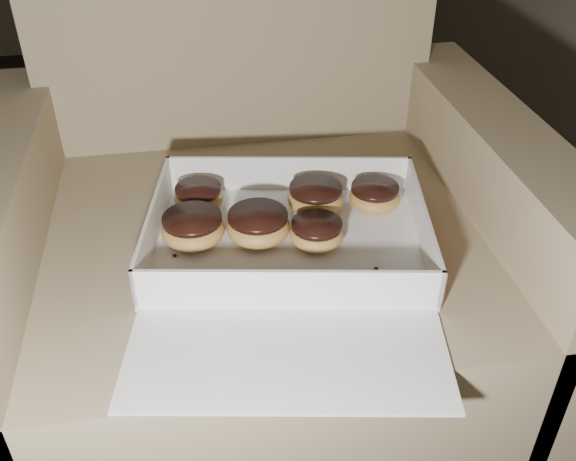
# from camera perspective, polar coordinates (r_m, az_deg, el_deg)

# --- Properties ---
(armchair) EXTENTS (0.98, 0.83, 1.03)m
(armchair) POSITION_cam_1_polar(r_m,az_deg,el_deg) (1.24, -2.69, -2.77)
(armchair) COLOR #897C57
(armchair) RESTS_ON floor
(bakery_box) EXTENTS (0.52, 0.58, 0.07)m
(bakery_box) POSITION_cam_1_polar(r_m,az_deg,el_deg) (1.01, 0.19, -2.15)
(bakery_box) COLOR white
(bakery_box) RESTS_ON armchair
(donut_a) EXTENTS (0.09, 0.09, 0.04)m
(donut_a) POSITION_cam_1_polar(r_m,az_deg,el_deg) (1.13, 7.68, 3.08)
(donut_a) COLOR #CA9346
(donut_a) RESTS_ON bakery_box
(donut_b) EXTENTS (0.10, 0.10, 0.05)m
(donut_b) POSITION_cam_1_polar(r_m,az_deg,el_deg) (1.04, -2.67, 0.45)
(donut_b) COLOR #CA9346
(donut_b) RESTS_ON bakery_box
(donut_c) EXTENTS (0.09, 0.09, 0.04)m
(donut_c) POSITION_cam_1_polar(r_m,az_deg,el_deg) (1.03, 2.55, -0.18)
(donut_c) COLOR #CA9346
(donut_c) RESTS_ON bakery_box
(donut_d) EXTENTS (0.10, 0.10, 0.05)m
(donut_d) POSITION_cam_1_polar(r_m,az_deg,el_deg) (1.12, 2.46, 2.96)
(donut_d) COLOR #CA9346
(donut_d) RESTS_ON bakery_box
(donut_e) EXTENTS (0.10, 0.10, 0.05)m
(donut_e) POSITION_cam_1_polar(r_m,az_deg,el_deg) (1.05, -8.45, 0.18)
(donut_e) COLOR #CA9346
(donut_e) RESTS_ON bakery_box
(donut_f) EXTENTS (0.09, 0.09, 0.04)m
(donut_f) POSITION_cam_1_polar(r_m,az_deg,el_deg) (1.13, -7.93, 3.00)
(donut_f) COLOR #CA9346
(donut_f) RESTS_ON bakery_box
(crumb_a) EXTENTS (0.01, 0.01, 0.00)m
(crumb_a) POSITION_cam_1_polar(r_m,az_deg,el_deg) (0.96, 0.90, -4.93)
(crumb_a) COLOR black
(crumb_a) RESTS_ON bakery_box
(crumb_b) EXTENTS (0.01, 0.01, 0.00)m
(crumb_b) POSITION_cam_1_polar(r_m,az_deg,el_deg) (1.00, 7.86, -3.35)
(crumb_b) COLOR black
(crumb_b) RESTS_ON bakery_box
(crumb_c) EXTENTS (0.01, 0.01, 0.00)m
(crumb_c) POSITION_cam_1_polar(r_m,az_deg,el_deg) (1.03, -10.05, -2.20)
(crumb_c) COLOR black
(crumb_c) RESTS_ON bakery_box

